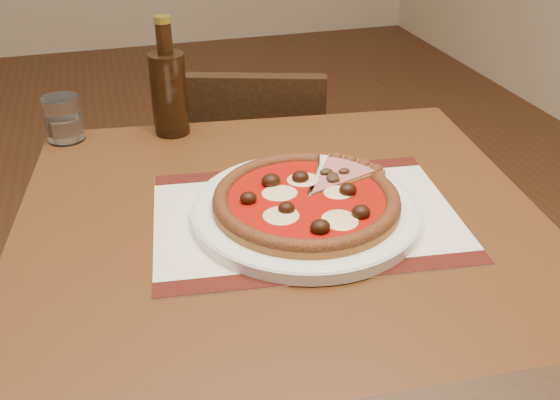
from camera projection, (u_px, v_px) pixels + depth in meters
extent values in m
cube|color=#522917|center=(24.00, 393.00, 1.63)|extent=(5.00, 6.00, 0.02)
cube|color=#592F15|center=(284.00, 235.00, 0.94)|extent=(0.89, 0.89, 0.04)
cylinder|color=#592F15|center=(102.00, 303.00, 1.38)|extent=(0.05, 0.05, 0.71)
cylinder|color=#592F15|center=(404.00, 272.00, 1.48)|extent=(0.05, 0.05, 0.71)
cube|color=black|center=(249.00, 201.00, 1.70)|extent=(0.48, 0.48, 0.04)
cylinder|color=black|center=(307.00, 232.00, 1.94)|extent=(0.03, 0.03, 0.37)
cylinder|color=black|center=(203.00, 230.00, 1.94)|extent=(0.03, 0.03, 0.37)
cylinder|color=black|center=(308.00, 299.00, 1.66)|extent=(0.03, 0.03, 0.37)
cylinder|color=black|center=(186.00, 297.00, 1.66)|extent=(0.03, 0.03, 0.37)
cube|color=black|center=(241.00, 158.00, 1.44)|extent=(0.37, 0.15, 0.40)
cube|color=silver|center=(306.00, 216.00, 0.95)|extent=(0.49, 0.38, 0.00)
cylinder|color=white|center=(306.00, 210.00, 0.94)|extent=(0.35, 0.35, 0.02)
cylinder|color=#9E5B26|center=(306.00, 202.00, 0.94)|extent=(0.28, 0.28, 0.01)
torus|color=brown|center=(306.00, 198.00, 0.93)|extent=(0.28, 0.28, 0.02)
cylinder|color=#A50D08|center=(306.00, 198.00, 0.93)|extent=(0.24, 0.24, 0.00)
ellipsoid|color=#FDE5AA|center=(303.00, 179.00, 0.97)|extent=(0.05, 0.04, 0.01)
ellipsoid|color=#FDE5AA|center=(255.00, 188.00, 0.95)|extent=(0.05, 0.04, 0.01)
ellipsoid|color=#FDE5AA|center=(287.00, 209.00, 0.90)|extent=(0.05, 0.04, 0.01)
ellipsoid|color=#FDE5AA|center=(341.00, 219.00, 0.87)|extent=(0.05, 0.04, 0.01)
ellipsoid|color=#FDE5AA|center=(338.00, 191.00, 0.94)|extent=(0.05, 0.04, 0.01)
ellipsoid|color=black|center=(300.00, 169.00, 0.98)|extent=(0.03, 0.02, 0.02)
ellipsoid|color=black|center=(259.00, 171.00, 0.97)|extent=(0.03, 0.02, 0.02)
ellipsoid|color=black|center=(267.00, 191.00, 0.92)|extent=(0.03, 0.02, 0.02)
ellipsoid|color=black|center=(271.00, 214.00, 0.86)|extent=(0.03, 0.02, 0.02)
ellipsoid|color=black|center=(315.00, 209.00, 0.87)|extent=(0.03, 0.02, 0.02)
ellipsoid|color=black|center=(360.00, 206.00, 0.88)|extent=(0.03, 0.02, 0.02)
ellipsoid|color=black|center=(346.00, 184.00, 0.93)|extent=(0.03, 0.02, 0.02)
ellipsoid|color=#3E2816|center=(334.00, 180.00, 0.97)|extent=(0.02, 0.02, 0.01)
ellipsoid|color=#3E2816|center=(347.00, 170.00, 1.00)|extent=(0.02, 0.02, 0.01)
ellipsoid|color=#3E2816|center=(329.00, 178.00, 0.97)|extent=(0.02, 0.02, 0.01)
ellipsoid|color=#3E2816|center=(336.00, 167.00, 1.01)|extent=(0.02, 0.02, 0.01)
ellipsoid|color=#3E2816|center=(322.00, 177.00, 0.98)|extent=(0.02, 0.02, 0.01)
cylinder|color=white|center=(63.00, 119.00, 1.17)|extent=(0.09, 0.09, 0.08)
cylinder|color=#361F0D|center=(169.00, 94.00, 1.18)|extent=(0.07, 0.07, 0.16)
cylinder|color=#361F0D|center=(164.00, 41.00, 1.13)|extent=(0.03, 0.03, 0.07)
cylinder|color=#A8A638|center=(162.00, 19.00, 1.11)|extent=(0.03, 0.03, 0.01)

